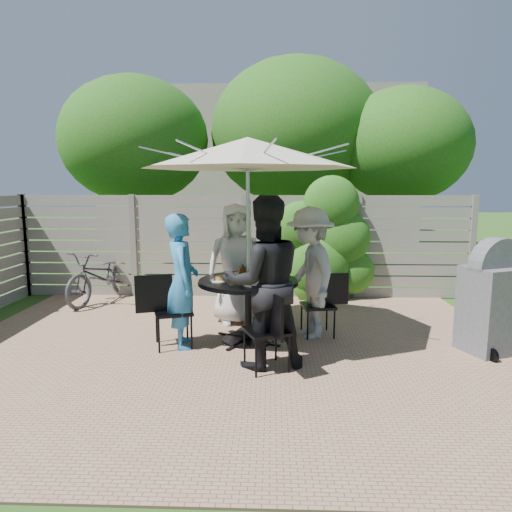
{
  "coord_description": "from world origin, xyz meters",
  "views": [
    {
      "loc": [
        0.5,
        -5.06,
        2.01
      ],
      "look_at": [
        0.28,
        0.82,
        1.1
      ],
      "focal_mm": 32.0,
      "sensor_mm": 36.0,
      "label": 1
    }
  ],
  "objects_px": {
    "patio_table": "(248,299)",
    "plate_front": "(254,284)",
    "umbrella": "(248,153)",
    "chair_left": "(172,326)",
    "glass_front": "(261,278)",
    "bbq_grill": "(494,301)",
    "coffee_cup": "(252,272)",
    "glass_left": "(229,277)",
    "person_back": "(236,264)",
    "chair_right": "(319,318)",
    "plate_back": "(242,273)",
    "plate_right": "(275,276)",
    "bicycle": "(102,276)",
    "person_left": "(182,281)",
    "chair_back": "(235,303)",
    "person_right": "(310,273)",
    "glass_right": "(266,272)",
    "plate_left": "(220,279)",
    "syrup_jug": "(243,273)",
    "chair_front": "(267,347)",
    "person_front": "(264,283)"
  },
  "relations": [
    {
      "from": "plate_right",
      "to": "patio_table",
      "type": "bearing_deg",
      "value": -164.86
    },
    {
      "from": "person_back",
      "to": "chair_left",
      "type": "height_order",
      "value": "person_back"
    },
    {
      "from": "umbrella",
      "to": "chair_left",
      "type": "bearing_deg",
      "value": -164.8
    },
    {
      "from": "person_left",
      "to": "coffee_cup",
      "type": "bearing_deg",
      "value": -76.69
    },
    {
      "from": "chair_right",
      "to": "plate_back",
      "type": "relative_size",
      "value": 3.3
    },
    {
      "from": "syrup_jug",
      "to": "glass_front",
      "type": "bearing_deg",
      "value": -46.82
    },
    {
      "from": "patio_table",
      "to": "plate_front",
      "type": "xyz_separation_m",
      "value": [
        0.09,
        -0.35,
        0.27
      ]
    },
    {
      "from": "glass_front",
      "to": "bicycle",
      "type": "bearing_deg",
      "value": 141.92
    },
    {
      "from": "bicycle",
      "to": "bbq_grill",
      "type": "bearing_deg",
      "value": -4.54
    },
    {
      "from": "person_front",
      "to": "bbq_grill",
      "type": "relative_size",
      "value": 1.36
    },
    {
      "from": "plate_left",
      "to": "glass_left",
      "type": "bearing_deg",
      "value": -31.11
    },
    {
      "from": "chair_front",
      "to": "person_front",
      "type": "bearing_deg",
      "value": -5.88
    },
    {
      "from": "person_back",
      "to": "chair_right",
      "type": "relative_size",
      "value": 2.05
    },
    {
      "from": "chair_back",
      "to": "chair_left",
      "type": "bearing_deg",
      "value": -47.32
    },
    {
      "from": "glass_front",
      "to": "bbq_grill",
      "type": "relative_size",
      "value": 0.1
    },
    {
      "from": "plate_back",
      "to": "bbq_grill",
      "type": "relative_size",
      "value": 0.19
    },
    {
      "from": "coffee_cup",
      "to": "glass_left",
      "type": "bearing_deg",
      "value": -122.76
    },
    {
      "from": "plate_back",
      "to": "glass_left",
      "type": "xyz_separation_m",
      "value": [
        -0.13,
        -0.52,
        0.05
      ]
    },
    {
      "from": "plate_right",
      "to": "bbq_grill",
      "type": "relative_size",
      "value": 0.19
    },
    {
      "from": "chair_back",
      "to": "coffee_cup",
      "type": "bearing_deg",
      "value": 5.35
    },
    {
      "from": "chair_left",
      "to": "plate_right",
      "type": "distance_m",
      "value": 1.44
    },
    {
      "from": "chair_back",
      "to": "person_right",
      "type": "bearing_deg",
      "value": 38.37
    },
    {
      "from": "plate_left",
      "to": "syrup_jug",
      "type": "xyz_separation_m",
      "value": [
        0.28,
        0.13,
        0.06
      ]
    },
    {
      "from": "plate_right",
      "to": "bicycle",
      "type": "xyz_separation_m",
      "value": [
        -2.99,
        1.89,
        -0.39
      ]
    },
    {
      "from": "plate_back",
      "to": "glass_left",
      "type": "distance_m",
      "value": 0.53
    },
    {
      "from": "glass_right",
      "to": "coffee_cup",
      "type": "relative_size",
      "value": 1.17
    },
    {
      "from": "person_left",
      "to": "glass_left",
      "type": "distance_m",
      "value": 0.58
    },
    {
      "from": "umbrella",
      "to": "chair_front",
      "type": "distance_m",
      "value": 2.33
    },
    {
      "from": "plate_right",
      "to": "glass_left",
      "type": "relative_size",
      "value": 1.86
    },
    {
      "from": "chair_back",
      "to": "plate_back",
      "type": "relative_size",
      "value": 3.46
    },
    {
      "from": "person_back",
      "to": "plate_front",
      "type": "height_order",
      "value": "person_back"
    },
    {
      "from": "patio_table",
      "to": "chair_left",
      "type": "bearing_deg",
      "value": -164.8
    },
    {
      "from": "person_left",
      "to": "glass_left",
      "type": "bearing_deg",
      "value": -100.42
    },
    {
      "from": "syrup_jug",
      "to": "bbq_grill",
      "type": "relative_size",
      "value": 0.11
    },
    {
      "from": "glass_left",
      "to": "person_back",
      "type": "bearing_deg",
      "value": 89.62
    },
    {
      "from": "plate_front",
      "to": "chair_left",
      "type": "bearing_deg",
      "value": 174.75
    },
    {
      "from": "patio_table",
      "to": "person_right",
      "type": "bearing_deg",
      "value": 15.14
    },
    {
      "from": "chair_front",
      "to": "glass_right",
      "type": "bearing_deg",
      "value": -20.18
    },
    {
      "from": "plate_back",
      "to": "plate_front",
      "type": "relative_size",
      "value": 1.0
    },
    {
      "from": "patio_table",
      "to": "syrup_jug",
      "type": "distance_m",
      "value": 0.34
    },
    {
      "from": "glass_right",
      "to": "chair_left",
      "type": "bearing_deg",
      "value": -159.92
    },
    {
      "from": "plate_left",
      "to": "coffee_cup",
      "type": "height_order",
      "value": "coffee_cup"
    },
    {
      "from": "person_left",
      "to": "plate_right",
      "type": "bearing_deg",
      "value": -90.0
    },
    {
      "from": "chair_front",
      "to": "bbq_grill",
      "type": "bearing_deg",
      "value": -97.94
    },
    {
      "from": "chair_right",
      "to": "glass_left",
      "type": "relative_size",
      "value": 6.13
    },
    {
      "from": "chair_left",
      "to": "bbq_grill",
      "type": "distance_m",
      "value": 3.92
    },
    {
      "from": "plate_left",
      "to": "person_front",
      "type": "bearing_deg",
      "value": -51.41
    },
    {
      "from": "umbrella",
      "to": "syrup_jug",
      "type": "height_order",
      "value": "umbrella"
    },
    {
      "from": "chair_left",
      "to": "glass_front",
      "type": "height_order",
      "value": "glass_front"
    },
    {
      "from": "person_left",
      "to": "chair_right",
      "type": "xyz_separation_m",
      "value": [
        1.73,
        0.47,
        -0.58
      ]
    }
  ]
}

